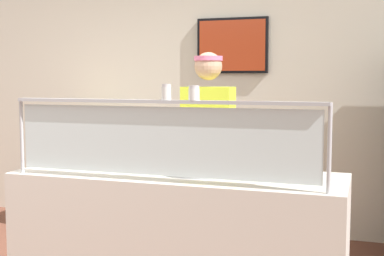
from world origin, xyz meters
The scene contains 10 objects.
shop_rear_unit centered at (1.07, 2.44, 1.36)m, with size 6.53×0.13×2.70m.
serving_counter centered at (1.07, 0.36, 0.47)m, with size 2.13×0.73×0.95m, color silver.
sneeze_guard centered at (1.07, 0.06, 1.25)m, with size 1.96×0.06×0.49m.
pizza_tray centered at (1.17, 0.44, 0.97)m, with size 0.50×0.50×0.04m.
pizza_server centered at (1.12, 0.42, 0.99)m, with size 0.07×0.28×0.01m, color #ADAFB7.
parmesan_shaker centered at (1.11, 0.06, 1.48)m, with size 0.06×0.06×0.09m.
pepper_flake_shaker centered at (1.28, 0.06, 1.48)m, with size 0.06×0.06×0.09m.
worker_figure centered at (1.08, 1.01, 1.01)m, with size 0.41×0.50×1.76m.
prep_shelf centered at (-0.53, 1.95, 0.45)m, with size 0.70×0.55×0.90m, color #B7BABF.
pizza_box_stack centered at (-0.54, 1.95, 1.06)m, with size 0.50×0.49×0.31m.
Camera 1 is at (2.22, -2.77, 1.56)m, focal length 48.82 mm.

